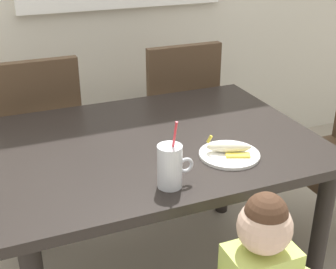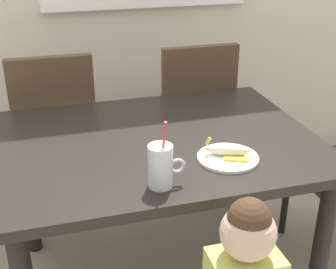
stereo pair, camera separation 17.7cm
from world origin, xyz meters
TOP-DOWN VIEW (x-y plane):
  - dining_table at (0.00, 0.00)m, footprint 1.28×0.97m
  - dining_chair_left at (-0.39, 0.71)m, footprint 0.44×0.44m
  - dining_chair_right at (0.39, 0.71)m, footprint 0.44×0.45m
  - milk_cup at (-0.08, -0.36)m, footprint 0.13×0.08m
  - snack_plate at (0.21, -0.24)m, footprint 0.23×0.23m
  - peeled_banana at (0.21, -0.23)m, footprint 0.17×0.14m

SIDE VIEW (x-z plane):
  - dining_chair_left at x=-0.39m, z-range 0.06..1.02m
  - dining_chair_right at x=0.39m, z-range 0.06..1.02m
  - dining_table at x=0.00m, z-range 0.27..1.02m
  - snack_plate at x=0.21m, z-range 0.75..0.76m
  - peeled_banana at x=0.21m, z-range 0.74..0.81m
  - milk_cup at x=-0.08m, z-range 0.69..0.94m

